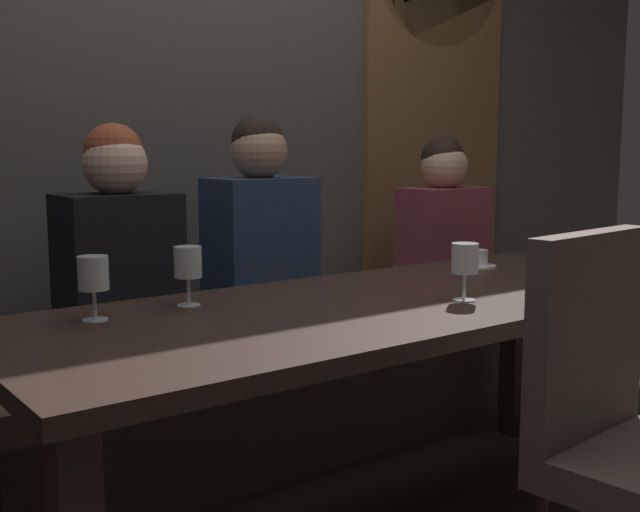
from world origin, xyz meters
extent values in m
cube|color=#4C4944|center=(0.00, 1.22, 1.50)|extent=(6.00, 0.12, 3.00)
cube|color=brown|center=(1.35, 1.15, 1.05)|extent=(0.90, 0.05, 2.10)
cube|color=black|center=(1.03, 0.35, 0.35)|extent=(0.08, 0.08, 0.69)
cube|color=#302119|center=(0.00, 0.00, 0.72)|extent=(2.20, 0.84, 0.04)
cube|color=#4A3C2E|center=(0.00, 0.70, 0.17)|extent=(2.50, 0.40, 0.35)
cube|color=brown|center=(0.00, 0.70, 0.40)|extent=(2.50, 0.44, 0.10)
cube|color=brown|center=(0.10, -0.61, 0.74)|extent=(0.44, 0.10, 0.48)
cube|color=black|center=(-0.50, 0.68, 0.74)|extent=(0.36, 0.24, 0.58)
sphere|color=#DBB293|center=(-0.50, 0.68, 1.12)|extent=(0.20, 0.20, 0.20)
sphere|color=brown|center=(-0.50, 0.69, 1.15)|extent=(0.18, 0.18, 0.18)
cube|color=navy|center=(0.03, 0.69, 0.76)|extent=(0.36, 0.24, 0.61)
sphere|color=tan|center=(0.03, 0.69, 1.15)|extent=(0.20, 0.20, 0.20)
sphere|color=black|center=(0.03, 0.70, 1.19)|extent=(0.18, 0.18, 0.18)
cube|color=brown|center=(0.99, 0.72, 0.72)|extent=(0.36, 0.24, 0.54)
sphere|color=tan|center=(0.99, 0.72, 1.09)|extent=(0.20, 0.20, 0.20)
sphere|color=black|center=(0.99, 0.73, 1.12)|extent=(0.18, 0.18, 0.18)
cylinder|color=silver|center=(0.49, -0.28, 0.74)|extent=(0.06, 0.06, 0.00)
cylinder|color=silver|center=(0.49, -0.28, 0.78)|extent=(0.01, 0.01, 0.07)
cylinder|color=silver|center=(0.49, -0.28, 0.86)|extent=(0.08, 0.08, 0.08)
cylinder|color=maroon|center=(0.49, -0.28, 0.84)|extent=(0.07, 0.07, 0.05)
cylinder|color=silver|center=(-0.49, 0.24, 0.74)|extent=(0.06, 0.06, 0.00)
cylinder|color=silver|center=(-0.49, 0.24, 0.78)|extent=(0.01, 0.01, 0.07)
cylinder|color=silver|center=(-0.49, 0.24, 0.86)|extent=(0.08, 0.08, 0.08)
cylinder|color=maroon|center=(-0.49, 0.24, 0.83)|extent=(0.07, 0.07, 0.03)
cylinder|color=silver|center=(-0.76, 0.22, 0.74)|extent=(0.06, 0.06, 0.00)
cylinder|color=silver|center=(-0.76, 0.22, 0.78)|extent=(0.01, 0.01, 0.07)
cylinder|color=silver|center=(-0.76, 0.22, 0.86)|extent=(0.08, 0.08, 0.08)
cylinder|color=gold|center=(-0.76, 0.22, 0.83)|extent=(0.07, 0.07, 0.02)
cylinder|color=silver|center=(0.17, -0.16, 0.74)|extent=(0.06, 0.06, 0.00)
cylinder|color=silver|center=(0.17, -0.16, 0.78)|extent=(0.01, 0.01, 0.07)
cylinder|color=silver|center=(0.17, -0.16, 0.86)|extent=(0.08, 0.08, 0.08)
cylinder|color=maroon|center=(0.17, -0.16, 0.84)|extent=(0.07, 0.07, 0.04)
cylinder|color=white|center=(0.67, 0.23, 0.74)|extent=(0.12, 0.12, 0.01)
cylinder|color=white|center=(0.67, 0.23, 0.78)|extent=(0.06, 0.06, 0.06)
cylinder|color=brown|center=(0.67, 0.23, 0.80)|extent=(0.05, 0.05, 0.01)
cube|color=white|center=(0.67, -0.17, 0.74)|extent=(0.19, 0.19, 0.01)
cube|color=#381E14|center=(0.68, -0.17, 0.77)|extent=(0.08, 0.06, 0.04)
camera|label=1|loc=(-1.47, -1.66, 1.18)|focal=44.17mm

